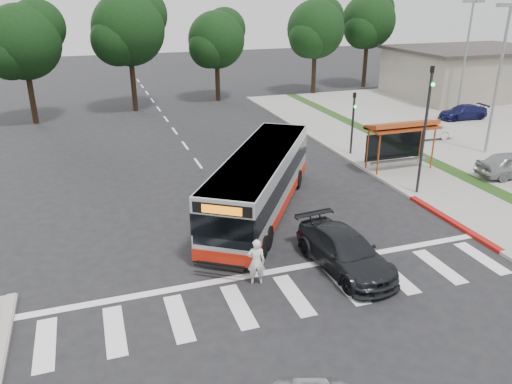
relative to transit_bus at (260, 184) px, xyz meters
name	(u,v)px	position (x,y,z in m)	size (l,w,h in m)	color
ground	(249,233)	(-1.20, -1.95, -1.45)	(140.00, 140.00, 0.00)	black
sidewalk_east	(374,154)	(9.80, 6.05, -1.39)	(4.00, 40.00, 0.12)	gray
curb_east	(346,157)	(7.80, 6.05, -1.38)	(0.30, 40.00, 0.15)	#9E9991
curb_east_red	(452,222)	(7.80, -3.95, -1.38)	(0.32, 6.00, 0.15)	maroon
parking_lot	(500,131)	(21.80, 8.05, -1.40)	(18.00, 36.00, 0.10)	gray
commercial_building	(469,74)	(28.80, 20.05, 0.75)	(14.00, 10.00, 4.40)	gray
building_roof_cap	(473,49)	(28.80, 20.05, 3.10)	(14.60, 10.60, 0.30)	#383330
crosswalk_ladder	(294,295)	(-1.20, -6.95, -1.45)	(18.00, 2.60, 0.01)	silver
bus_shelter	(401,131)	(9.60, 3.16, 0.90)	(4.20, 1.60, 2.86)	#A7441B
traffic_signal_ne_tall	(426,121)	(8.40, -0.45, 2.42)	(0.18, 0.37, 6.50)	black
traffic_signal_ne_short	(353,117)	(8.40, 6.54, 1.02)	(0.18, 0.37, 4.00)	black
lot_light_front	(501,60)	(16.80, 4.05, 4.45)	(1.90, 0.35, 9.01)	gray
lot_light_mid	(468,42)	(22.80, 14.05, 4.45)	(1.90, 0.35, 9.01)	gray
tree_ne_a	(316,28)	(14.88, 26.12, 4.94)	(6.16, 5.74, 9.30)	black
tree_ne_b	(369,20)	(21.88, 28.12, 5.47)	(6.16, 5.74, 10.02)	black
tree_north_a	(129,28)	(-3.11, 24.12, 5.47)	(6.60, 6.15, 10.17)	black
tree_north_b	(217,39)	(4.88, 26.11, 4.21)	(5.72, 5.33, 8.43)	black
tree_north_c	(24,41)	(-11.12, 22.12, 4.84)	(6.16, 5.74, 9.30)	black
transit_bus	(260,184)	(0.00, 0.00, 0.00)	(2.44, 11.26, 2.91)	#AEB0B3
pedestrian	(256,262)	(-2.17, -5.78, -0.59)	(0.63, 0.42, 1.73)	white
dark_sedan	(345,251)	(1.30, -5.86, -0.74)	(2.00, 4.91, 1.43)	black
parked_car_1	(427,130)	(15.07, 7.88, -0.74)	(1.29, 3.71, 1.22)	silver
parked_car_3	(463,112)	(21.53, 11.90, -0.78)	(1.61, 3.95, 1.15)	#141748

